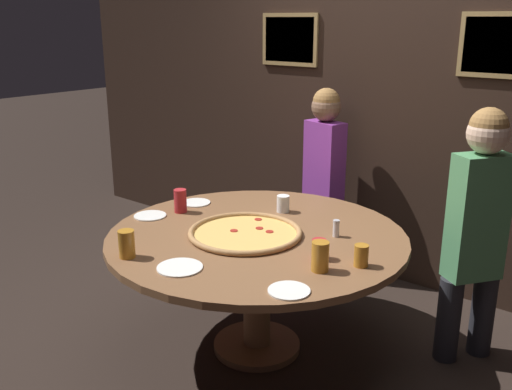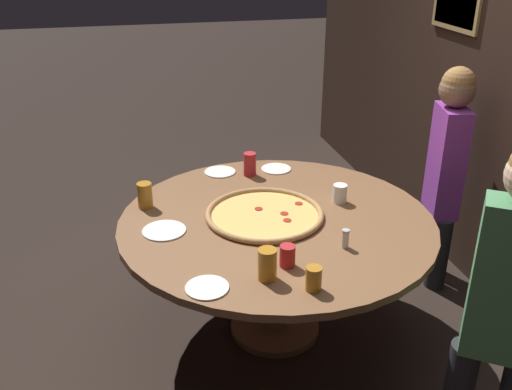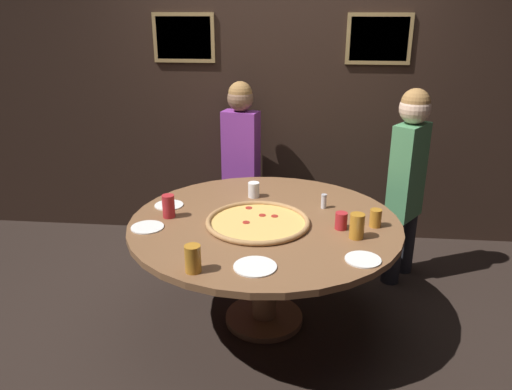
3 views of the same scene
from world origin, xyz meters
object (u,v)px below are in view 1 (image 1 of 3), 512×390
at_px(drink_cup_far_right, 320,256).
at_px(white_plate_beside_cup, 289,291).
at_px(drink_cup_front_edge, 180,201).
at_px(dining_table, 257,253).
at_px(giant_pizza, 245,233).
at_px(white_plate_far_back, 150,216).
at_px(white_plate_near_front, 196,203).
at_px(drink_cup_centre_back, 283,204).
at_px(condiment_shaker, 336,228).
at_px(drink_cup_near_left, 319,249).
at_px(diner_centre_back, 477,223).
at_px(drink_cup_beside_pizza, 127,244).
at_px(drink_cup_by_shaker, 361,256).
at_px(diner_far_left, 324,171).
at_px(white_plate_left_side, 180,268).

distance_m(drink_cup_far_right, white_plate_beside_cup, 0.28).
bearing_deg(drink_cup_front_edge, dining_table, 0.57).
relative_size(giant_pizza, white_plate_far_back, 3.25).
distance_m(white_plate_beside_cup, white_plate_near_front, 1.39).
height_order(drink_cup_centre_back, condiment_shaker, drink_cup_centre_back).
bearing_deg(drink_cup_near_left, giant_pizza, 177.51).
relative_size(dining_table, diner_centre_back, 1.16).
bearing_deg(condiment_shaker, drink_cup_far_right, -68.21).
xyz_separation_m(white_plate_beside_cup, white_plate_far_back, (-1.26, 0.29, 0.00)).
xyz_separation_m(drink_cup_beside_pizza, drink_cup_front_edge, (-0.30, 0.67, 0.00)).
bearing_deg(white_plate_beside_cup, drink_cup_by_shaker, 75.49).
height_order(white_plate_near_front, diner_far_left, diner_far_left).
xyz_separation_m(dining_table, giant_pizza, (-0.04, -0.06, 0.13)).
bearing_deg(drink_cup_far_right, white_plate_left_side, -143.47).
bearing_deg(white_plate_near_front, condiment_shaker, 3.39).
xyz_separation_m(drink_cup_near_left, white_plate_near_front, (-1.13, 0.26, -0.05)).
xyz_separation_m(drink_cup_by_shaker, drink_cup_front_edge, (-1.29, 0.02, 0.02)).
distance_m(drink_cup_far_right, diner_centre_back, 1.00).
distance_m(giant_pizza, white_plate_near_front, 0.67).
xyz_separation_m(dining_table, white_plate_near_front, (-0.66, 0.18, 0.12)).
distance_m(giant_pizza, condiment_shaker, 0.51).
relative_size(white_plate_near_front, condiment_shaker, 1.98).
bearing_deg(drink_cup_centre_back, diner_centre_back, 15.24).
distance_m(giant_pizza, white_plate_far_back, 0.67).
xyz_separation_m(white_plate_near_front, diner_centre_back, (1.65, 0.52, 0.09)).
bearing_deg(dining_table, drink_cup_centre_back, 105.40).
distance_m(dining_table, diner_far_left, 1.23).
height_order(white_plate_far_back, white_plate_left_side, same).
height_order(dining_table, drink_cup_near_left, drink_cup_near_left).
relative_size(drink_cup_by_shaker, white_plate_far_back, 0.56).
height_order(dining_table, drink_cup_by_shaker, drink_cup_by_shaker).
distance_m(drink_cup_beside_pizza, white_plate_beside_cup, 0.89).
distance_m(dining_table, drink_cup_beside_pizza, 0.77).
bearing_deg(condiment_shaker, white_plate_left_side, -113.73).
height_order(giant_pizza, drink_cup_by_shaker, drink_cup_by_shaker).
relative_size(giant_pizza, white_plate_left_side, 2.86).
distance_m(drink_cup_by_shaker, drink_cup_far_right, 0.22).
relative_size(dining_table, drink_cup_beside_pizza, 11.77).
height_order(drink_cup_far_right, white_plate_near_front, drink_cup_far_right).
xyz_separation_m(drink_cup_centre_back, drink_cup_near_left, (0.58, -0.48, -0.00)).
height_order(drink_cup_centre_back, diner_centre_back, diner_centre_back).
height_order(condiment_shaker, diner_centre_back, diner_centre_back).
distance_m(drink_cup_near_left, diner_far_left, 1.47).
bearing_deg(diner_far_left, drink_cup_by_shaker, 143.36).
bearing_deg(drink_cup_beside_pizza, drink_cup_by_shaker, 33.49).
bearing_deg(condiment_shaker, drink_cup_near_left, -73.67).
bearing_deg(drink_cup_front_edge, diner_far_left, 75.27).
bearing_deg(drink_cup_beside_pizza, white_plate_far_back, 128.48).
relative_size(drink_cup_by_shaker, drink_cup_far_right, 0.74).
bearing_deg(white_plate_left_side, diner_centre_back, 52.80).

